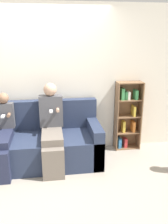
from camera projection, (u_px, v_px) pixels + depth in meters
ground_plane at (40, 180)px, 3.50m from camera, size 14.00×14.00×0.00m
back_wall at (37, 82)px, 4.05m from camera, size 10.00×0.06×2.55m
couch at (33, 145)px, 3.89m from camera, size 2.19×0.87×0.98m
adult_seated at (52, 126)px, 3.72m from camera, size 0.38×0.83×1.31m
child_seated at (3, 134)px, 3.61m from camera, size 0.29×0.83×1.17m
bookshelf at (127, 115)px, 4.34m from camera, size 0.46×0.24×1.26m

